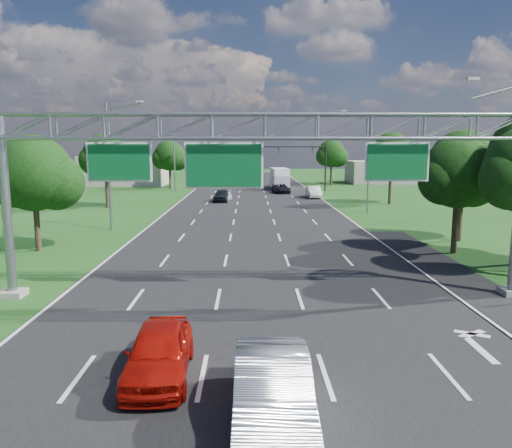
{
  "coord_description": "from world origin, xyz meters",
  "views": [
    {
      "loc": [
        -0.42,
        -9.69,
        6.66
      ],
      "look_at": [
        -0.11,
        12.76,
        3.16
      ],
      "focal_mm": 35.0,
      "sensor_mm": 36.0,
      "label": 1
    }
  ],
  "objects_px": {
    "sign_gantry": "(266,141)",
    "box_truck": "(280,179)",
    "red_coupe": "(159,352)",
    "silver_sedan": "(273,392)",
    "traffic_signal": "(302,157)"
  },
  "relations": [
    {
      "from": "sign_gantry",
      "to": "box_truck",
      "type": "relative_size",
      "value": 2.73
    },
    {
      "from": "red_coupe",
      "to": "box_truck",
      "type": "height_order",
      "value": "box_truck"
    },
    {
      "from": "sign_gantry",
      "to": "box_truck",
      "type": "xyz_separation_m",
      "value": [
        4.16,
        57.46,
        -5.35
      ]
    },
    {
      "from": "sign_gantry",
      "to": "silver_sedan",
      "type": "distance_m",
      "value": 12.16
    },
    {
      "from": "silver_sedan",
      "to": "box_truck",
      "type": "xyz_separation_m",
      "value": [
        4.36,
        68.01,
        0.68
      ]
    },
    {
      "from": "box_truck",
      "to": "traffic_signal",
      "type": "bearing_deg",
      "value": -60.08
    },
    {
      "from": "sign_gantry",
      "to": "box_truck",
      "type": "distance_m",
      "value": 57.86
    },
    {
      "from": "sign_gantry",
      "to": "traffic_signal",
      "type": "relative_size",
      "value": 1.92
    },
    {
      "from": "traffic_signal",
      "to": "red_coupe",
      "type": "relative_size",
      "value": 2.72
    },
    {
      "from": "sign_gantry",
      "to": "box_truck",
      "type": "height_order",
      "value": "sign_gantry"
    },
    {
      "from": "sign_gantry",
      "to": "traffic_signal",
      "type": "xyz_separation_m",
      "value": [
        7.15,
        53.0,
        -1.72
      ]
    },
    {
      "from": "traffic_signal",
      "to": "silver_sedan",
      "type": "height_order",
      "value": "traffic_signal"
    },
    {
      "from": "traffic_signal",
      "to": "red_coupe",
      "type": "bearing_deg",
      "value": -99.8
    },
    {
      "from": "sign_gantry",
      "to": "silver_sedan",
      "type": "bearing_deg",
      "value": -91.08
    },
    {
      "from": "sign_gantry",
      "to": "traffic_signal",
      "type": "height_order",
      "value": "sign_gantry"
    }
  ]
}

